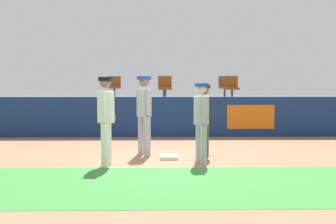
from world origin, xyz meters
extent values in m
plane|color=#936B4C|center=(0.00, 0.00, 0.00)|extent=(60.00, 60.00, 0.00)
cube|color=#388438|center=(0.00, -2.22, 0.00)|extent=(18.00, 2.80, 0.01)
cube|color=white|center=(-0.06, 0.14, 0.04)|extent=(0.40, 0.40, 0.08)
cylinder|color=white|center=(-1.38, -0.43, 0.46)|extent=(0.16, 0.16, 0.92)
cylinder|color=white|center=(-1.40, -0.77, 0.46)|extent=(0.16, 0.16, 0.92)
cylinder|color=white|center=(-1.39, -0.60, 1.25)|extent=(0.38, 0.38, 0.65)
sphere|color=#8C6647|center=(-1.39, -0.60, 1.75)|extent=(0.24, 0.24, 0.24)
cube|color=black|center=(-1.39, -0.60, 1.83)|extent=(0.27, 0.27, 0.08)
cylinder|color=white|center=(-1.37, -0.39, 1.27)|extent=(0.09, 0.09, 0.61)
cylinder|color=white|center=(-1.40, -0.82, 1.27)|extent=(0.09, 0.09, 0.61)
ellipsoid|color=brown|center=(-1.27, -0.39, 1.00)|extent=(0.13, 0.21, 0.28)
cylinder|color=#9EA3AD|center=(-0.72, 0.79, 0.47)|extent=(0.16, 0.16, 0.93)
cylinder|color=#9EA3AD|center=(-0.56, 0.49, 0.47)|extent=(0.16, 0.16, 0.93)
cylinder|color=#9EA3AD|center=(-0.64, 0.64, 1.26)|extent=(0.49, 0.49, 0.66)
sphere|color=#8C6647|center=(-0.64, 0.64, 1.77)|extent=(0.24, 0.24, 0.24)
cube|color=#193899|center=(-0.64, 0.64, 1.85)|extent=(0.35, 0.35, 0.09)
cylinder|color=#9EA3AD|center=(-0.74, 0.84, 1.28)|extent=(0.10, 0.10, 0.61)
cylinder|color=#9EA3AD|center=(-0.54, 0.45, 1.28)|extent=(0.10, 0.10, 0.61)
cylinder|color=#9EA3AD|center=(0.60, -0.27, 0.43)|extent=(0.15, 0.15, 0.86)
cylinder|color=#9EA3AD|center=(0.67, -0.57, 0.43)|extent=(0.15, 0.15, 0.86)
cylinder|color=#9EA3AD|center=(0.63, -0.42, 1.16)|extent=(0.39, 0.39, 0.60)
sphere|color=beige|center=(0.63, -0.42, 1.63)|extent=(0.22, 0.22, 0.22)
cube|color=#193899|center=(0.63, -0.42, 1.70)|extent=(0.28, 0.28, 0.08)
cylinder|color=#9EA3AD|center=(0.59, -0.23, 1.18)|extent=(0.09, 0.09, 0.56)
cylinder|color=#9EA3AD|center=(0.68, -0.62, 1.18)|extent=(0.09, 0.09, 0.56)
cylinder|color=#4C4C51|center=(0.84, 0.53, 0.42)|extent=(0.14, 0.14, 0.83)
cylinder|color=#4C4C51|center=(0.72, 0.25, 0.42)|extent=(0.14, 0.14, 0.83)
cylinder|color=black|center=(0.78, 0.39, 1.13)|extent=(0.42, 0.42, 0.59)
sphere|color=#8C6647|center=(0.78, 0.39, 1.58)|extent=(0.22, 0.22, 0.22)
cube|color=black|center=(0.78, 0.39, 1.65)|extent=(0.30, 0.30, 0.08)
cylinder|color=black|center=(0.85, 0.57, 1.14)|extent=(0.09, 0.09, 0.55)
cylinder|color=black|center=(0.70, 0.21, 1.14)|extent=(0.09, 0.09, 0.55)
cube|color=navy|center=(0.00, 3.86, 0.63)|extent=(18.00, 0.24, 1.27)
cube|color=orange|center=(2.60, 3.73, 0.63)|extent=(1.50, 0.02, 0.76)
cube|color=#59595E|center=(0.00, 6.43, 0.55)|extent=(18.00, 4.80, 1.10)
cylinder|color=#4C4C51|center=(2.27, 7.03, 1.30)|extent=(0.08, 0.08, 0.40)
cube|color=#8C4714|center=(2.27, 7.03, 1.50)|extent=(0.45, 0.44, 0.08)
cube|color=#8C4714|center=(2.27, 7.22, 1.74)|extent=(0.45, 0.06, 0.40)
cylinder|color=#4C4C51|center=(-2.06, 7.03, 1.30)|extent=(0.08, 0.08, 0.40)
cube|color=#8C4714|center=(-2.06, 7.03, 1.50)|extent=(0.47, 0.44, 0.08)
cube|color=#8C4714|center=(-2.06, 7.22, 1.74)|extent=(0.47, 0.06, 0.40)
cylinder|color=#4C4C51|center=(2.26, 5.23, 1.30)|extent=(0.08, 0.08, 0.40)
cube|color=#8C4714|center=(2.26, 5.23, 1.50)|extent=(0.46, 0.44, 0.08)
cube|color=#8C4714|center=(2.26, 5.42, 1.74)|extent=(0.46, 0.06, 0.40)
cylinder|color=#4C4C51|center=(-0.08, 5.23, 1.30)|extent=(0.08, 0.08, 0.40)
cube|color=#8C4714|center=(-0.08, 5.23, 1.50)|extent=(0.46, 0.44, 0.08)
cube|color=#8C4714|center=(-0.08, 5.42, 1.74)|extent=(0.46, 0.06, 0.40)
cylinder|color=#4C4C51|center=(-0.12, 7.03, 1.30)|extent=(0.08, 0.08, 0.40)
cube|color=#8C4714|center=(-0.12, 7.03, 1.50)|extent=(0.46, 0.44, 0.08)
cube|color=#8C4714|center=(-0.12, 7.22, 1.74)|extent=(0.46, 0.06, 0.40)
camera|label=1|loc=(-0.23, -9.32, 1.83)|focal=44.60mm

